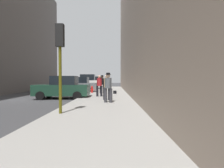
% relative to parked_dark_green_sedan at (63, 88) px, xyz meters
% --- Properties ---
extents(ground_plane, '(120.00, 120.00, 0.00)m').
position_rel_parked_dark_green_sedan_xyz_m(ground_plane, '(-2.65, -0.73, -0.85)').
color(ground_plane, '#38383A').
extents(sidewalk, '(4.00, 40.00, 0.15)m').
position_rel_parked_dark_green_sedan_xyz_m(sidewalk, '(3.35, -0.73, -0.77)').
color(sidewalk, gray).
rests_on(sidewalk, ground_plane).
extents(parked_dark_green_sedan, '(4.21, 2.08, 1.79)m').
position_rel_parked_dark_green_sedan_xyz_m(parked_dark_green_sedan, '(0.00, 0.00, 0.00)').
color(parked_dark_green_sedan, '#193828').
rests_on(parked_dark_green_sedan, ground_plane).
extents(parked_gray_coupe, '(4.25, 2.15, 1.79)m').
position_rel_parked_dark_green_sedan_xyz_m(parked_gray_coupe, '(-0.00, 6.26, 0.00)').
color(parked_gray_coupe, slate).
rests_on(parked_gray_coupe, ground_plane).
extents(parked_white_van, '(4.62, 2.10, 2.25)m').
position_rel_parked_dark_green_sedan_xyz_m(parked_white_van, '(-0.00, 12.37, 0.18)').
color(parked_white_van, silver).
rests_on(parked_white_van, ground_plane).
extents(parked_silver_sedan, '(4.23, 2.12, 1.79)m').
position_rel_parked_dark_green_sedan_xyz_m(parked_silver_sedan, '(-0.00, 19.01, 0.00)').
color(parked_silver_sedan, '#B7BABF').
rests_on(parked_silver_sedan, ground_plane).
extents(parked_red_hatchback, '(4.27, 2.19, 1.79)m').
position_rel_parked_dark_green_sedan_xyz_m(parked_red_hatchback, '(-0.00, 25.32, 0.00)').
color(parked_red_hatchback, '#B2191E').
rests_on(parked_red_hatchback, ground_plane).
extents(parked_bronze_suv, '(4.62, 2.11, 2.25)m').
position_rel_parked_dark_green_sedan_xyz_m(parked_bronze_suv, '(-0.00, 31.84, 0.18)').
color(parked_bronze_suv, brown).
rests_on(parked_bronze_suv, ground_plane).
extents(fire_hydrant, '(0.42, 0.22, 0.70)m').
position_rel_parked_dark_green_sedan_xyz_m(fire_hydrant, '(1.80, 4.15, -0.35)').
color(fire_hydrant, red).
rests_on(fire_hydrant, sidewalk).
extents(traffic_light, '(0.32, 0.32, 3.60)m').
position_rel_parked_dark_green_sedan_xyz_m(traffic_light, '(1.85, -6.68, 1.91)').
color(traffic_light, '#514C0F').
rests_on(traffic_light, sidewalk).
extents(pedestrian_with_fedora, '(0.52, 0.46, 1.78)m').
position_rel_parked_dark_green_sedan_xyz_m(pedestrian_with_fedora, '(2.90, 3.39, 0.29)').
color(pedestrian_with_fedora, black).
rests_on(pedestrian_with_fedora, sidewalk).
extents(pedestrian_with_beanie, '(0.52, 0.46, 1.78)m').
position_rel_parked_dark_green_sedan_xyz_m(pedestrian_with_beanie, '(3.69, -3.36, 0.29)').
color(pedestrian_with_beanie, '#333338').
rests_on(pedestrian_with_beanie, sidewalk).
extents(pedestrian_in_tan_coat, '(0.51, 0.43, 1.71)m').
position_rel_parked_dark_green_sedan_xyz_m(pedestrian_in_tan_coat, '(3.57, -2.10, 0.26)').
color(pedestrian_in_tan_coat, black).
rests_on(pedestrian_in_tan_coat, sidewalk).
extents(pedestrian_in_red_jacket, '(0.51, 0.43, 1.71)m').
position_rel_parked_dark_green_sedan_xyz_m(pedestrian_in_red_jacket, '(2.86, 0.37, 0.26)').
color(pedestrian_in_red_jacket, black).
rests_on(pedestrian_in_red_jacket, sidewalk).
extents(duffel_bag, '(0.32, 0.44, 0.28)m').
position_rel_parked_dark_green_sedan_xyz_m(duffel_bag, '(4.14, 3.01, -0.56)').
color(duffel_bag, black).
rests_on(duffel_bag, sidewalk).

